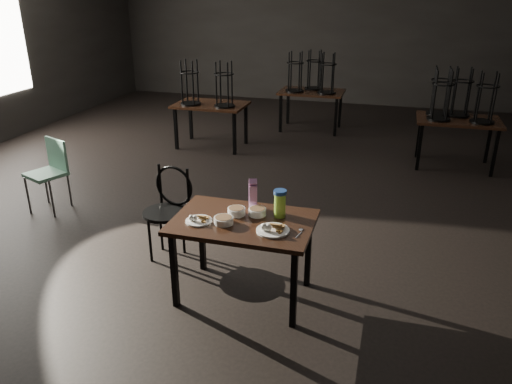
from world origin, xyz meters
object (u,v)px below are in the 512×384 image
(main_table, at_px, (243,228))
(school_chair, at_px, (50,168))
(water_bottle, at_px, (280,203))
(bentwood_chair, at_px, (169,205))
(juice_carton, at_px, (253,195))

(main_table, relative_size, school_chair, 1.37)
(water_bottle, relative_size, school_chair, 0.28)
(main_table, relative_size, bentwood_chair, 1.28)
(juice_carton, bearing_deg, main_table, -93.15)
(juice_carton, distance_m, school_chair, 3.03)
(juice_carton, relative_size, school_chair, 0.33)
(bentwood_chair, bearing_deg, water_bottle, -7.98)
(water_bottle, bearing_deg, school_chair, 161.92)
(juice_carton, relative_size, bentwood_chair, 0.30)
(juice_carton, distance_m, bentwood_chair, 1.04)
(main_table, height_order, water_bottle, water_bottle)
(juice_carton, distance_m, water_bottle, 0.29)
(bentwood_chair, bearing_deg, school_chair, 168.55)
(juice_carton, xyz_separation_m, water_bottle, (0.27, -0.10, -0.01))
(main_table, distance_m, juice_carton, 0.33)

